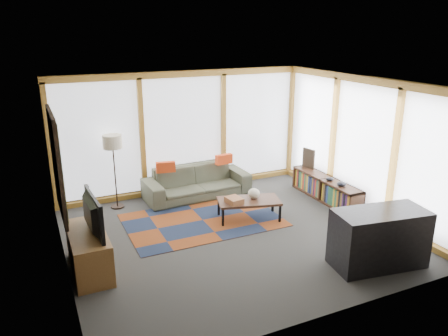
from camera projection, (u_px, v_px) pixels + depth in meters
name	position (u px, v px, depth m)	size (l,w,h in m)	color
ground	(234.00, 234.00, 7.60)	(5.50, 5.50, 0.00)	#2B2B29
room_envelope	(245.00, 139.00, 7.81)	(5.52, 5.02, 2.62)	#3C332C
rug	(203.00, 220.00, 8.15)	(2.82, 1.81, 0.01)	maroon
sofa	(197.00, 182.00, 9.22)	(2.21, 0.87, 0.65)	#3C3F30
pillow_left	(166.00, 167.00, 8.80)	(0.39, 0.12, 0.21)	red
pillow_right	(224.00, 159.00, 9.33)	(0.38, 0.11, 0.21)	red
floor_lamp	(115.00, 172.00, 8.53)	(0.37, 0.37, 1.49)	black
coffee_table	(249.00, 209.00, 8.17)	(1.14, 0.57, 0.38)	#331811
book_stack	(234.00, 200.00, 7.96)	(0.25, 0.31, 0.10)	brown
vase	(254.00, 193.00, 8.16)	(0.22, 0.22, 0.19)	beige
bookshelf	(326.00, 189.00, 9.04)	(0.35, 1.94, 0.48)	#331811
bowl_a	(342.00, 184.00, 8.50)	(0.18, 0.18, 0.09)	black
bowl_b	(330.00, 179.00, 8.80)	(0.16, 0.16, 0.08)	black
shelf_picture	(309.00, 158.00, 9.57)	(0.04, 0.33, 0.43)	black
tv_console	(89.00, 252.00, 6.39)	(0.51, 1.23, 0.62)	brown
television	(87.00, 215.00, 6.19)	(1.00, 0.13, 0.57)	black
bar_counter	(379.00, 238.00, 6.51)	(1.38, 0.65, 0.88)	black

